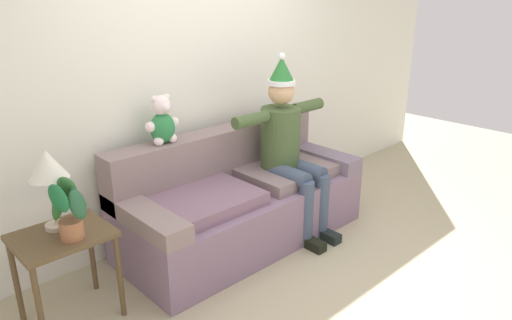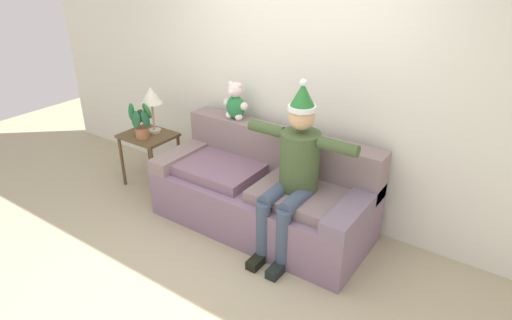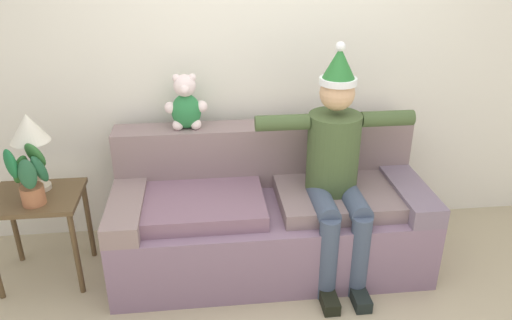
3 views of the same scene
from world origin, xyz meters
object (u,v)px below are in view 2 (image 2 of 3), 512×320
Objects in this scene: couch at (264,192)px; table_lamp at (151,97)px; side_table at (149,143)px; potted_plant at (141,121)px; person_seated at (294,169)px; teddy_bear at (235,102)px.

couch is 1.64m from table_lamp.
potted_plant reaches higher than side_table.
teddy_bear is (-0.94, 0.44, 0.29)m from person_seated.
person_seated is at bearing -22.56° from couch.
couch is 5.47× the size of teddy_bear.
teddy_bear reaches higher than side_table.
couch is 1.55m from potted_plant.
table_lamp reaches higher than couch.
side_table is at bearing -177.89° from couch.
couch is 0.63m from person_seated.
table_lamp is at bearing 82.27° from side_table.
person_seated is 3.85× the size of potted_plant.
side_table is at bearing 106.79° from potted_plant.
teddy_bear is at bearing 152.97° from couch.
potted_plant is (-0.94, -0.43, -0.26)m from teddy_bear.
teddy_bear is at bearing 154.87° from person_seated.
table_lamp is at bearing 173.79° from person_seated.
teddy_bear is 1.17m from side_table.
table_lamp is (0.01, 0.09, 0.50)m from side_table.
potted_plant reaches higher than couch.
side_table is at bearing -161.41° from teddy_bear.
side_table is (-1.92, 0.11, -0.28)m from person_seated.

